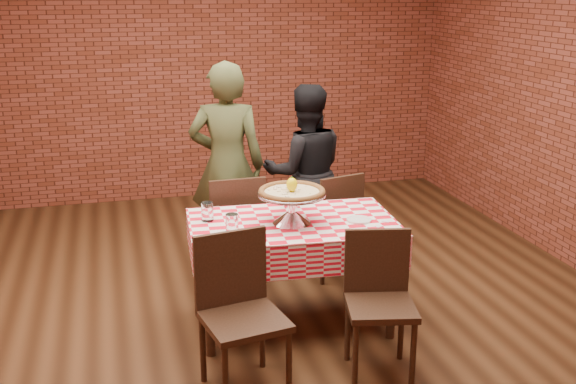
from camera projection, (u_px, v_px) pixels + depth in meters
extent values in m
plane|color=black|center=(256.00, 312.00, 5.04)|extent=(6.00, 6.00, 0.00)
plane|color=maroon|center=(195.00, 66.00, 7.40)|extent=(5.50, 0.00, 5.50)
cube|color=#392216|center=(293.00, 274.00, 4.77)|extent=(1.42, 0.91, 0.75)
cylinder|color=beige|center=(292.00, 192.00, 4.57)|extent=(0.55, 0.55, 0.03)
ellipsoid|color=#FFEA0D|center=(292.00, 185.00, 4.56)|extent=(0.09, 0.09, 0.09)
cylinder|color=white|center=(232.00, 224.00, 4.43)|extent=(0.09, 0.09, 0.13)
cylinder|color=white|center=(207.00, 212.00, 4.66)|extent=(0.09, 0.09, 0.13)
cylinder|color=white|center=(359.00, 220.00, 4.68)|extent=(0.18, 0.18, 0.01)
cube|color=white|center=(379.00, 226.00, 4.56)|extent=(0.06, 0.05, 0.00)
cube|color=white|center=(386.00, 221.00, 4.66)|extent=(0.06, 0.06, 0.00)
cube|color=silver|center=(292.00, 199.00, 4.94)|extent=(0.12, 0.11, 0.13)
imported|color=#3D4425|center=(227.00, 165.00, 5.71)|extent=(0.71, 0.56, 1.71)
imported|color=black|center=(305.00, 172.00, 5.90)|extent=(0.78, 0.63, 1.50)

